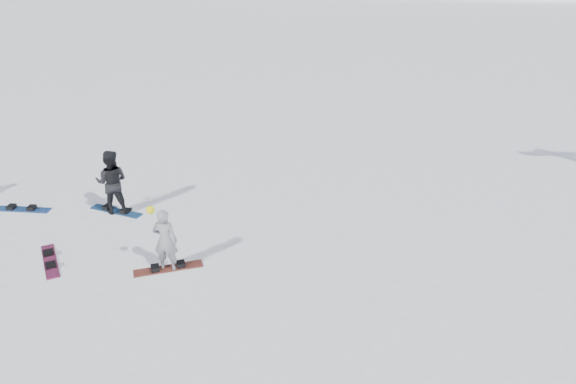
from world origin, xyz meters
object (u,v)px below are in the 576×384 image
object	(u,v)px
snowboard_loose_c	(22,209)
snowboarder_woman	(165,240)
snowboarder_man	(112,182)
snowboard_loose_b	(50,261)

from	to	relation	value
snowboard_loose_c	snowboarder_woman	bearing A→B (deg)	-27.03
snowboarder_man	snowboard_loose_c	size ratio (longest dim) A/B	1.15
snowboard_loose_b	snowboarder_woman	bearing A→B (deg)	57.85
snowboard_loose_c	snowboarder_man	bearing A→B (deg)	3.23
snowboarder_woman	snowboarder_man	size ratio (longest dim) A/B	0.93
snowboarder_woman	snowboard_loose_c	size ratio (longest dim) A/B	1.07
snowboarder_man	snowboard_loose_c	xyz separation A→B (m)	(-2.50, -0.32, -0.84)
snowboarder_man	snowboard_loose_c	distance (m)	2.66
snowboarder_man	snowboard_loose_b	size ratio (longest dim) A/B	1.15
snowboarder_man	snowboarder_woman	bearing A→B (deg)	122.82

